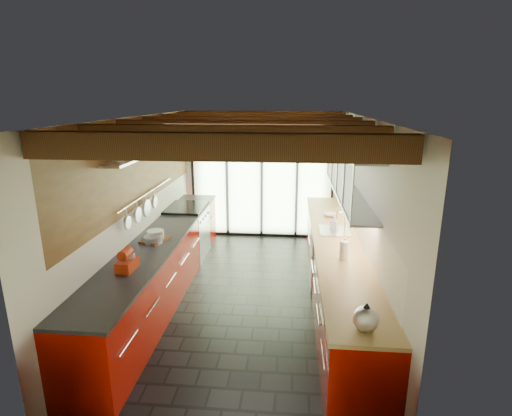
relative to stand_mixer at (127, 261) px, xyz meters
name	(u,v)px	position (x,y,z in m)	size (l,w,h in m)	color
ground	(248,295)	(1.27, 1.22, -1.03)	(5.50, 5.50, 0.00)	black
room_shell	(247,187)	(1.27, 1.22, 0.63)	(5.50, 5.50, 5.50)	silver
ceiling_beams	(250,126)	(1.27, 1.60, 1.43)	(3.14, 5.06, 4.90)	#593316
glass_door	(262,159)	(1.27, 3.92, 0.63)	(2.95, 0.10, 2.90)	#C6EAAD
left_counter	(163,264)	(-0.01, 1.22, -0.57)	(0.68, 5.00, 0.92)	#9E0C00
range_stove	(187,232)	(-0.01, 2.67, -0.56)	(0.66, 0.90, 0.97)	silver
right_counter	(336,270)	(2.54, 1.23, -0.57)	(0.68, 5.00, 0.92)	#9E0C00
sink_assembly	(336,228)	(2.56, 1.62, -0.07)	(0.45, 0.52, 0.43)	silver
upper_cabinets_right	(350,171)	(2.70, 1.52, 0.82)	(0.34, 3.00, 3.00)	silver
left_wall_fixtures	(147,168)	(-0.20, 1.37, 0.85)	(0.28, 2.60, 0.96)	silver
stand_mixer	(127,261)	(0.00, 0.00, 0.00)	(0.18, 0.31, 0.27)	#AC2B0D
pot_large	(156,235)	(0.00, 0.99, -0.03)	(0.23, 0.23, 0.15)	silver
pot_small	(153,240)	(0.00, 0.89, -0.06)	(0.25, 0.25, 0.10)	silver
cutting_board	(155,240)	(0.00, 0.96, -0.09)	(0.27, 0.38, 0.03)	brown
kettle	(366,317)	(2.54, -1.02, 0.01)	(0.23, 0.28, 0.27)	silver
paper_towel	(344,251)	(2.54, 0.52, 0.01)	(0.11, 0.11, 0.28)	white
soap_bottle	(334,223)	(2.54, 1.68, 0.00)	(0.10, 0.10, 0.22)	silver
bowl	(330,215)	(2.54, 2.40, -0.08)	(0.21, 0.21, 0.05)	silver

